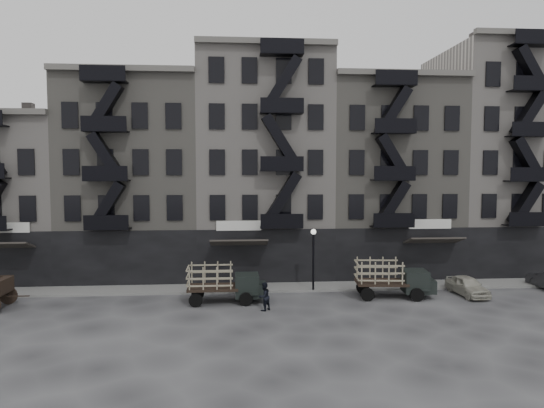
{
  "coord_description": "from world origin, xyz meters",
  "views": [
    {
      "loc": [
        -2.25,
        -29.46,
        8.24
      ],
      "look_at": [
        0.3,
        4.0,
        5.89
      ],
      "focal_mm": 32.0,
      "sensor_mm": 36.0,
      "label": 1
    }
  ],
  "objects": [
    {
      "name": "building_center",
      "position": [
        -0.0,
        9.82,
        8.5
      ],
      "size": [
        10.0,
        11.35,
        18.2
      ],
      "color": "#B0A8A1",
      "rests_on": "ground"
    },
    {
      "name": "building_west",
      "position": [
        -20.0,
        9.83,
        6.0
      ],
      "size": [
        10.0,
        11.35,
        13.2
      ],
      "color": "#B0A8A1",
      "rests_on": "ground"
    },
    {
      "name": "building_midwest",
      "position": [
        -10.0,
        9.83,
        7.5
      ],
      "size": [
        10.0,
        11.35,
        16.2
      ],
      "color": "gray",
      "rests_on": "ground"
    },
    {
      "name": "ground",
      "position": [
        0.0,
        0.0,
        0.0
      ],
      "size": [
        140.0,
        140.0,
        0.0
      ],
      "primitive_type": "plane",
      "color": "#38383A",
      "rests_on": "ground"
    },
    {
      "name": "pedestrian_mid",
      "position": [
        -0.58,
        -1.55,
        0.84
      ],
      "size": [
        1.03,
        1.02,
        1.68
      ],
      "primitive_type": "imported",
      "rotation": [
        0.0,
        0.0,
        3.87
      ],
      "color": "black",
      "rests_on": "ground"
    },
    {
      "name": "stake_truck_west",
      "position": [
        -2.97,
        0.4,
        1.38
      ],
      "size": [
        4.86,
        2.06,
        2.43
      ],
      "rotation": [
        0.0,
        0.0,
        0.01
      ],
      "color": "black",
      "rests_on": "ground"
    },
    {
      "name": "sidewalk",
      "position": [
        0.0,
        3.75,
        0.07
      ],
      "size": [
        55.0,
        2.5,
        0.15
      ],
      "primitive_type": "cube",
      "color": "slate",
      "rests_on": "ground"
    },
    {
      "name": "lamp_post",
      "position": [
        3.0,
        2.6,
        2.78
      ],
      "size": [
        0.36,
        0.36,
        4.28
      ],
      "color": "black",
      "rests_on": "ground"
    },
    {
      "name": "car_east",
      "position": [
        13.0,
        0.93,
        0.63
      ],
      "size": [
        1.78,
        3.82,
        1.27
      ],
      "primitive_type": "imported",
      "rotation": [
        0.0,
        0.0,
        0.08
      ],
      "color": "#B0AD9E",
      "rests_on": "ground"
    },
    {
      "name": "stake_truck_east",
      "position": [
        7.85,
        0.74,
        1.42
      ],
      "size": [
        5.13,
        2.48,
        2.5
      ],
      "rotation": [
        0.0,
        0.0,
        -0.1
      ],
      "color": "black",
      "rests_on": "ground"
    },
    {
      "name": "building_mideast",
      "position": [
        10.0,
        9.83,
        7.5
      ],
      "size": [
        10.0,
        11.35,
        16.2
      ],
      "color": "gray",
      "rests_on": "ground"
    },
    {
      "name": "building_east",
      "position": [
        20.0,
        9.82,
        9.0
      ],
      "size": [
        10.0,
        11.35,
        19.2
      ],
      "color": "#B0A8A1",
      "rests_on": "ground"
    }
  ]
}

